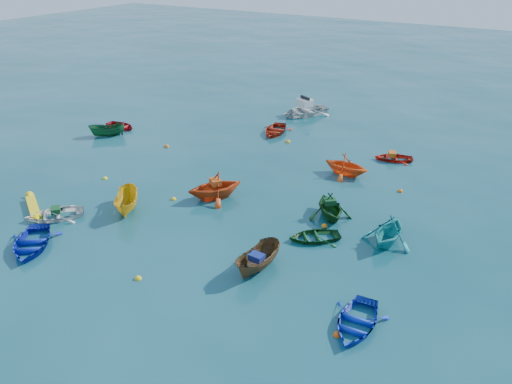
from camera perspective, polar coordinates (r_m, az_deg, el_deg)
The scene contains 30 objects.
ground at distance 25.54m, azimuth -5.78°, elevation -5.13°, with size 160.00×160.00×0.00m, color #093F47.
dinghy_blue_sw at distance 26.93m, azimuth -24.22°, elevation -5.80°, with size 2.48×3.46×0.72m, color #0D21AB.
dinghy_white_near at distance 29.22m, azimuth -21.97°, elevation -2.74°, with size 2.14×2.99×0.62m, color silver.
sampan_brown_mid at distance 23.07m, azimuth 0.29°, elevation -8.83°, with size 1.15×3.05×1.18m, color #52391D.
dinghy_blue_se at distance 20.49m, azimuth 11.33°, elevation -14.79°, with size 2.20×3.08×0.64m, color #0F33C3.
dinghy_orange_w at distance 29.28m, azimuth -4.67°, elevation -0.66°, with size 2.77×3.21×1.69m, color #C94012.
sampan_yellow_mid at distance 28.78m, azimuth -14.41°, elevation -2.00°, with size 1.16×3.08×1.19m, color gold.
dinghy_green_e at distance 25.39m, azimuth 6.63°, elevation -5.39°, with size 1.89×2.64×0.55m, color #10451C.
dinghy_cyan_se at distance 25.81m, azimuth 14.74°, elevation -5.60°, with size 2.53×2.93×1.54m, color teal.
dinghy_red_nw at distance 41.91m, azimuth -15.21°, elevation 7.07°, with size 1.94×2.72×0.56m, color #AF0E18.
dinghy_green_n at distance 27.48m, azimuth 8.38°, elevation -2.83°, with size 2.42×2.80×1.48m, color #0F4114.
dinghy_red_ne at distance 35.59m, azimuth 15.38°, elevation 3.55°, with size 1.85×2.58×0.54m, color red.
dinghy_red_far at distance 39.42m, azimuth 2.19°, elevation 6.76°, with size 2.32×3.24×0.67m, color #A8230E.
dinghy_orange_far at distance 32.62m, azimuth 10.18°, elevation 1.97°, with size 2.51×2.92×1.53m, color #EB5716.
sampan_green_far at distance 40.42m, azimuth -16.58°, elevation 6.17°, with size 1.01×2.69×1.04m, color #135128.
kayak_yellow at distance 30.56m, azimuth -24.06°, elevation -1.85°, with size 0.50×3.44×0.34m, color yellow, non-canonical shape.
motorboat_white at distance 44.02m, azimuth 5.54°, elevation 8.81°, with size 3.17×4.44×1.52m, color silver.
tarp_green_a at distance 29.01m, azimuth -21.93°, elevation -1.93°, with size 0.61×0.46×0.29m, color #124A20.
tarp_blue_a at distance 22.55m, azimuth 0.08°, elevation -7.46°, with size 0.64×0.49×0.31m, color navy.
tarp_orange_a at distance 28.84m, azimuth -4.65°, elevation 1.15°, with size 0.71×0.54×0.35m, color #D34D15.
tarp_green_b at distance 27.14m, azimuth 8.44°, elevation -1.10°, with size 0.61×0.46×0.30m, color #10411E.
tarp_orange_b at distance 35.42m, azimuth 15.30°, elevation 4.20°, with size 0.65×0.50×0.32m, color #C45B14.
buoy_ye_a at distance 23.09m, azimuth -13.31°, elevation -9.64°, with size 0.31×0.31×0.31m, color gold.
buoy_or_b at distance 19.98m, azimuth 9.26°, elevation -15.85°, with size 0.32×0.32×0.32m, color #D8520B.
buoy_ye_b at distance 32.95m, azimuth -16.86°, elevation 1.45°, with size 0.30×0.30×0.30m, color yellow.
buoy_or_c at distance 37.18m, azimuth -10.17°, elevation 5.10°, with size 0.37×0.37×0.37m, color #D6640B.
buoy_ye_c at distance 29.38m, azimuth -9.40°, elevation -0.85°, with size 0.31×0.31×0.31m, color gold.
buoy_or_d at distance 26.55m, azimuth 7.82°, elevation -3.91°, with size 0.31×0.31×0.31m, color orange.
buoy_ye_d at distance 37.57m, azimuth 3.67°, elevation 5.71°, with size 0.38×0.38×0.38m, color gold.
buoy_or_e at distance 31.14m, azimuth 16.15°, elevation 0.05°, with size 0.32×0.32×0.32m, color #E05A0C.
Camera 1 is at (13.27, -17.23, 13.39)m, focal length 35.00 mm.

